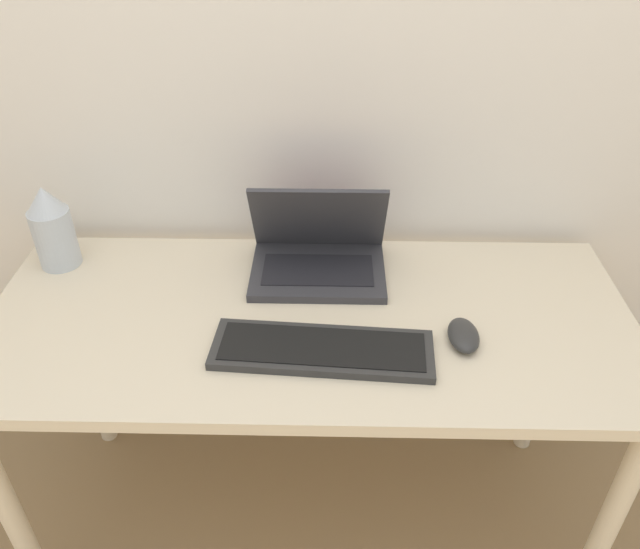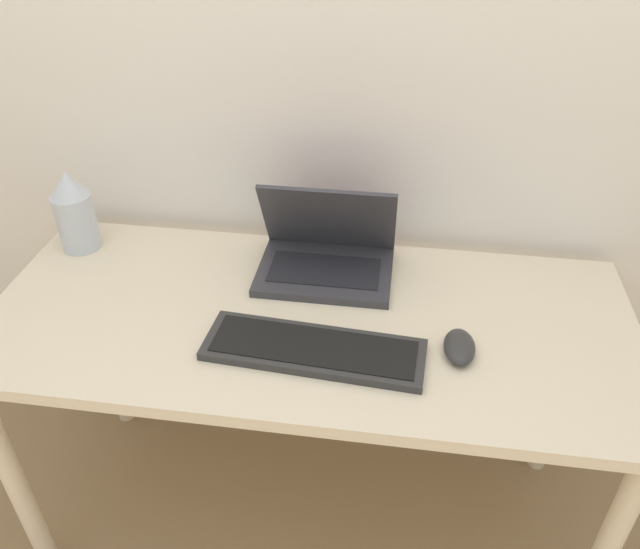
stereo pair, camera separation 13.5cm
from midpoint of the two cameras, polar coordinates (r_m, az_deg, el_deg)
wall_back at (r=1.51m, az=3.92°, el=21.35°), size 6.00×0.05×2.50m
desk at (r=1.46m, az=1.63°, el=-6.52°), size 1.45×0.63×0.73m
laptop at (r=1.51m, az=3.15°, el=1.92°), size 0.32×0.24×0.23m
keyboard at (r=1.30m, az=2.44°, el=-6.98°), size 0.47×0.18×0.02m
mouse at (r=1.34m, az=15.49°, el=-6.51°), size 0.07×0.11×0.03m
vase at (r=1.67m, az=-19.44°, el=5.39°), size 0.10×0.10×0.21m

